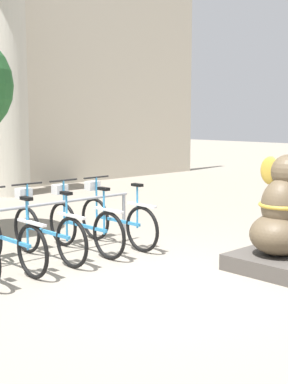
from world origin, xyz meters
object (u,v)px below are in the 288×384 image
Objects in this scene: elephant_statue at (282,225)px; bicycle_3 at (8,238)px; bicycle_5 at (83,224)px; bicycle_6 at (116,219)px; bicycle_4 at (46,230)px.

bicycle_3 is at bearing 135.72° from elephant_statue.
bicycle_5 is 0.61m from bicycle_6.
bicycle_4 is (0.61, 0.04, 0.00)m from bicycle_3.
elephant_statue is at bearing -52.73° from bicycle_4.
bicycle_5 is 1.02× the size of elephant_statue.
bicycle_3 and bicycle_4 have the same top height.
bicycle_3 is 1.00× the size of bicycle_5.
bicycle_6 is (1.82, 0.02, 0.00)m from bicycle_3.
bicycle_4 is at bearing 178.74° from bicycle_5.
elephant_statue is (1.27, -2.45, 0.17)m from bicycle_5.
bicycle_3 is 1.00× the size of bicycle_4.
bicycle_5 and bicycle_6 have the same top height.
bicycle_3 is 3.48m from elephant_statue.
bicycle_3 is at bearing -178.56° from bicycle_5.
bicycle_5 is at bearing -1.26° from bicycle_4.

